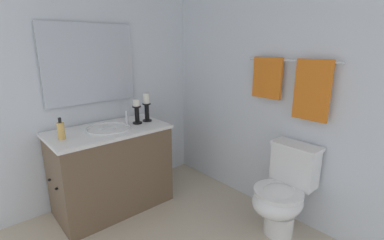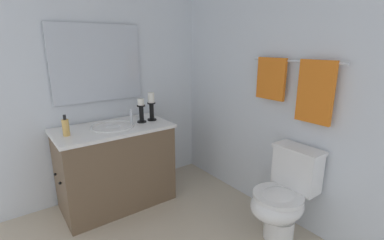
% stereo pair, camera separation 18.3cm
% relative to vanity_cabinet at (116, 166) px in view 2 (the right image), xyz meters
% --- Properties ---
extents(wall_back, '(2.80, 0.04, 2.45)m').
position_rel_vanity_cabinet_xyz_m(wall_back, '(1.07, 1.16, 0.83)').
color(wall_back, silver).
rests_on(wall_back, ground).
extents(wall_left, '(0.04, 2.29, 2.45)m').
position_rel_vanity_cabinet_xyz_m(wall_left, '(-0.32, 0.01, 0.83)').
color(wall_left, silver).
rests_on(wall_left, ground).
extents(vanity_cabinet, '(0.58, 1.05, 0.79)m').
position_rel_vanity_cabinet_xyz_m(vanity_cabinet, '(0.00, 0.00, 0.00)').
color(vanity_cabinet, brown).
rests_on(vanity_cabinet, ground).
extents(sink_basin, '(0.40, 0.40, 0.24)m').
position_rel_vanity_cabinet_xyz_m(sink_basin, '(0.00, 0.00, 0.36)').
color(sink_basin, white).
rests_on(sink_basin, vanity_cabinet).
extents(mirror, '(0.02, 0.86, 0.73)m').
position_rel_vanity_cabinet_xyz_m(mirror, '(-0.28, 0.00, 0.96)').
color(mirror, silver).
extents(candle_holder_tall, '(0.09, 0.09, 0.28)m').
position_rel_vanity_cabinet_xyz_m(candle_holder_tall, '(0.01, 0.41, 0.54)').
color(candle_holder_tall, black).
rests_on(candle_holder_tall, vanity_cabinet).
extents(candle_holder_short, '(0.09, 0.09, 0.23)m').
position_rel_vanity_cabinet_xyz_m(candle_holder_short, '(0.02, 0.29, 0.52)').
color(candle_holder_short, black).
rests_on(candle_holder_short, vanity_cabinet).
extents(soap_bottle, '(0.06, 0.06, 0.18)m').
position_rel_vanity_cabinet_xyz_m(soap_bottle, '(0.02, -0.41, 0.47)').
color(soap_bottle, '#E5B259').
rests_on(soap_bottle, vanity_cabinet).
extents(toilet, '(0.39, 0.54, 0.75)m').
position_rel_vanity_cabinet_xyz_m(toilet, '(1.28, 0.87, -0.03)').
color(toilet, white).
rests_on(toilet, ground).
extents(towel_bar, '(0.81, 0.02, 0.02)m').
position_rel_vanity_cabinet_xyz_m(towel_bar, '(1.12, 1.10, 1.01)').
color(towel_bar, silver).
extents(towel_near_vanity, '(0.28, 0.03, 0.35)m').
position_rel_vanity_cabinet_xyz_m(towel_near_vanity, '(0.92, 1.08, 0.85)').
color(towel_near_vanity, orange).
rests_on(towel_near_vanity, towel_bar).
extents(towel_center, '(0.28, 0.03, 0.47)m').
position_rel_vanity_cabinet_xyz_m(towel_center, '(1.33, 1.08, 0.79)').
color(towel_center, orange).
rests_on(towel_center, towel_bar).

